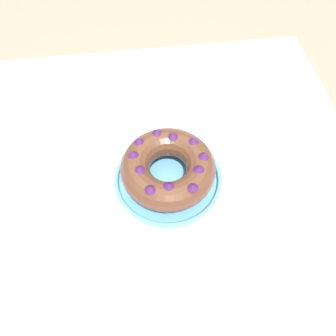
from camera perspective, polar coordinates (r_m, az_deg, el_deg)
The scene contains 7 objects.
ground_plane at distance 1.58m, azimuth -0.46°, elevation -18.24°, with size 8.00×8.00×0.00m, color gray.
dining_table at distance 0.94m, azimuth -0.75°, elevation -7.43°, with size 1.14×1.20×0.78m.
serving_dish at distance 0.86m, azimuth -0.00°, elevation -1.88°, with size 0.28×0.28×0.03m.
bundt_cake at distance 0.82m, azimuth 0.00°, elevation 0.04°, with size 0.24×0.24×0.08m.
fork at distance 0.88m, azimuth -16.90°, elevation -5.16°, with size 0.02×0.20×0.01m.
serving_knife at distance 0.87m, azimuth -18.94°, elevation -7.08°, with size 0.02×0.22×0.01m.
cake_knife at distance 0.85m, azimuth -15.04°, elevation -7.47°, with size 0.02×0.17×0.01m.
Camera 1 is at (-0.04, -0.41, 1.52)m, focal length 35.00 mm.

